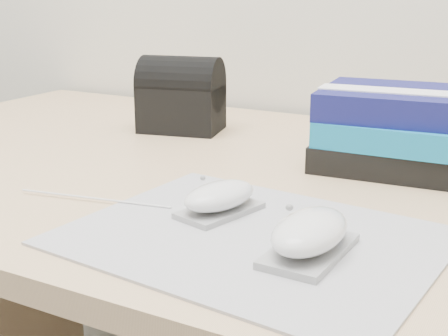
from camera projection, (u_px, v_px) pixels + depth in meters
The scene contains 7 objects.
desk at pixel (310, 310), 0.97m from camera, with size 1.60×0.80×0.73m.
mousepad at pixel (252, 237), 0.65m from camera, with size 0.38×0.29×0.00m, color gray.
mouse_rear at pixel (220, 198), 0.71m from camera, with size 0.08×0.11×0.04m.
mouse_front at pixel (310, 235), 0.60m from camera, with size 0.07×0.12×0.05m.
usb_cable at pixel (94, 198), 0.76m from camera, with size 0.00×0.00×0.20m, color white.
book_stack at pixel (403, 130), 0.89m from camera, with size 0.24×0.20×0.11m.
pouch at pixel (181, 95), 1.11m from camera, with size 0.16×0.13×0.13m.
Camera 1 is at (0.30, 0.81, 0.99)m, focal length 50.00 mm.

